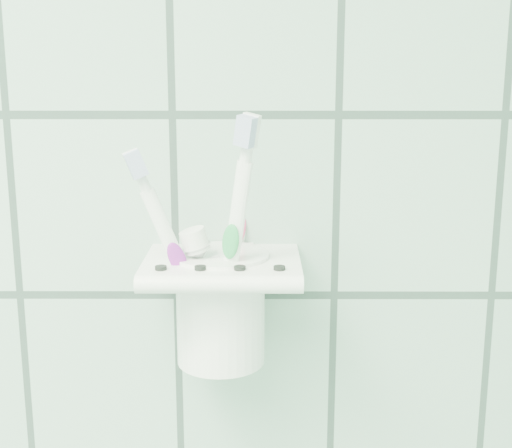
% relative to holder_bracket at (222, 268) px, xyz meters
% --- Properties ---
extents(holder_bracket, '(0.14, 0.11, 0.04)m').
position_rel_holder_bracket_xyz_m(holder_bracket, '(0.00, 0.00, 0.00)').
color(holder_bracket, white).
rests_on(holder_bracket, wall_back).
extents(cup, '(0.09, 0.09, 0.10)m').
position_rel_holder_bracket_xyz_m(cup, '(-0.00, 0.00, -0.03)').
color(cup, white).
rests_on(cup, holder_bracket).
extents(toothbrush_pink, '(0.08, 0.02, 0.20)m').
position_rel_holder_bracket_xyz_m(toothbrush_pink, '(-0.00, -0.01, 0.02)').
color(toothbrush_pink, white).
rests_on(toothbrush_pink, cup).
extents(toothbrush_blue, '(0.05, 0.08, 0.22)m').
position_rel_holder_bracket_xyz_m(toothbrush_blue, '(-0.01, 0.01, 0.03)').
color(toothbrush_blue, white).
rests_on(toothbrush_blue, cup).
extents(toothbrush_orange, '(0.05, 0.04, 0.22)m').
position_rel_holder_bracket_xyz_m(toothbrush_orange, '(-0.00, -0.01, 0.03)').
color(toothbrush_orange, white).
rests_on(toothbrush_orange, cup).
extents(toothpaste_tube, '(0.06, 0.03, 0.13)m').
position_rel_holder_bracket_xyz_m(toothpaste_tube, '(0.01, -0.00, -0.01)').
color(toothpaste_tube, silver).
rests_on(toothpaste_tube, cup).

